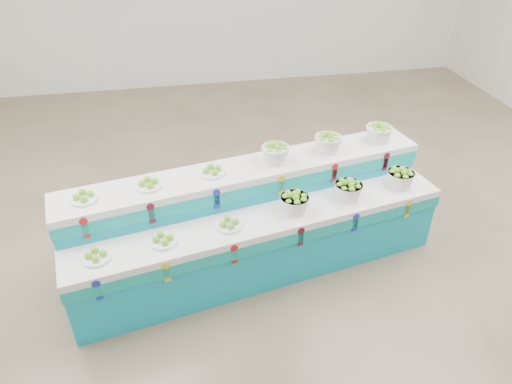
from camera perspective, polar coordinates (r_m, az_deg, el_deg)
ground at (r=5.24m, az=1.66°, el=-5.92°), size 10.00×10.00×0.00m
display_stand at (r=4.65m, az=0.00°, el=-3.69°), size 3.82×1.63×1.02m
plate_lower_left at (r=4.11m, az=-18.99°, el=-7.25°), size 0.28×0.28×0.09m
plate_lower_mid at (r=4.13m, az=-11.29°, el=-5.60°), size 0.28×0.28×0.09m
plate_lower_right at (r=4.23m, az=-3.31°, el=-3.77°), size 0.28×0.28×0.09m
basket_lower_left at (r=4.40m, az=4.71°, el=-1.26°), size 0.32×0.32×0.20m
basket_lower_mid at (r=4.66m, az=11.20°, el=0.29°), size 0.32×0.32×0.20m
basket_lower_right at (r=4.98m, az=17.22°, el=1.72°), size 0.32×0.32×0.20m
plate_upper_left at (r=4.31m, az=-20.32°, el=-0.45°), size 0.28×0.28×0.09m
plate_upper_mid at (r=4.33m, az=-13.02°, el=1.09°), size 0.28×0.28×0.09m
plate_upper_right at (r=4.43m, az=-5.38°, el=2.67°), size 0.28×0.28×0.09m
basket_upper_left at (r=4.60m, az=2.39°, el=4.85°), size 0.32×0.32×0.20m
basket_upper_mid at (r=4.84m, az=8.78°, el=6.03°), size 0.32×0.32×0.20m
basket_upper_right at (r=5.16m, az=14.77°, el=7.08°), size 0.32×0.32×0.20m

